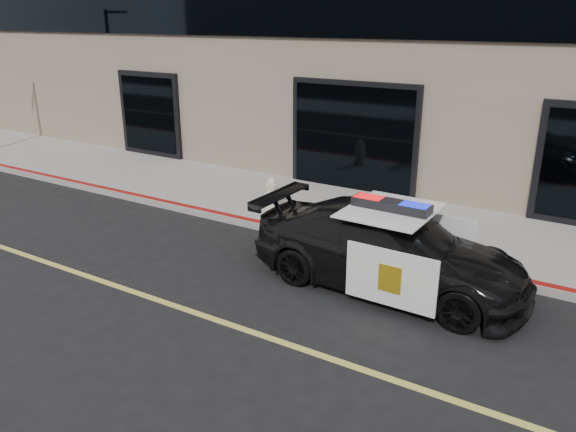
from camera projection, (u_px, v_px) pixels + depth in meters
The scene contains 4 objects.
ground at pixel (213, 319), 8.56m from camera, with size 120.00×120.00×0.00m, color black.
sidewalk_n at pixel (358, 216), 12.75m from camera, with size 60.00×3.50×0.15m, color gray.
police_car at pixel (388, 249), 9.38m from camera, with size 2.26×4.77×1.54m.
fire_hydrant at pixel (272, 194), 12.86m from camera, with size 0.34×0.48×0.76m.
Camera 1 is at (4.92, -5.81, 4.37)m, focal length 35.00 mm.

